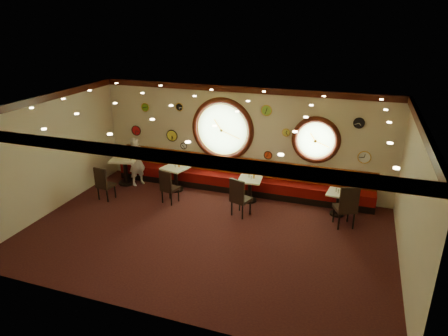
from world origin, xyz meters
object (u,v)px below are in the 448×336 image
table_c (250,187)px  condiment_c_salt (249,176)px  condiment_a_salt (124,155)px  waiter (137,161)px  chair_c (239,195)px  condiment_b_pepper (175,166)px  condiment_b_salt (174,164)px  table_a (125,168)px  chair_d (347,204)px  table_b (176,176)px  condiment_d_pepper (338,191)px  condiment_a_pepper (124,157)px  condiment_b_bottle (179,164)px  condiment_c_bottle (254,175)px  table_d (338,201)px  chair_a (103,182)px  condiment_c_pepper (251,178)px  condiment_a_bottle (128,155)px  chair_b (168,185)px  condiment_d_salt (336,190)px

table_c → condiment_c_salt: condiment_c_salt is taller
condiment_a_salt → waiter: 0.50m
chair_c → condiment_b_pepper: size_ratio=6.80×
table_c → condiment_b_salt: (-2.46, 0.12, 0.38)m
waiter → table_a: bearing=134.1°
condiment_b_pepper → condiment_b_salt: bearing=127.7°
chair_d → table_b: bearing=148.1°
condiment_d_pepper → table_b: bearing=178.7°
condiment_c_salt → condiment_b_pepper: condiment_b_pepper is taller
condiment_a_pepper → condiment_b_bottle: bearing=3.0°
condiment_a_salt → condiment_c_bottle: 4.29m
condiment_b_salt → condiment_d_pepper: 4.93m
table_c → condiment_b_bottle: condiment_b_bottle is taller
condiment_d_pepper → condiment_c_bottle: size_ratio=0.57×
chair_c → condiment_c_bottle: chair_c is taller
chair_d → condiment_a_pepper: 6.86m
condiment_c_salt → condiment_b_bottle: 2.21m
table_d → chair_a: (-6.54, -1.28, 0.16)m
table_c → condiment_d_pepper: condiment_d_pepper is taller
table_d → chair_c: chair_c is taller
condiment_b_salt → condiment_a_pepper: condiment_a_pepper is taller
condiment_c_pepper → condiment_b_salt: bearing=176.8°
condiment_a_bottle → condiment_a_pepper: bearing=-121.6°
chair_d → condiment_b_salt: (-5.18, 0.81, 0.16)m
condiment_a_pepper → condiment_a_bottle: condiment_a_bottle is taller
chair_b → condiment_c_bottle: chair_b is taller
condiment_c_salt → condiment_a_bottle: size_ratio=0.66×
table_c → condiment_d_pepper: size_ratio=6.90×
table_b → condiment_d_pepper: 4.85m
condiment_c_pepper → condiment_a_pepper: bearing=-179.6°
chair_a → condiment_d_salt: 6.59m
chair_a → condiment_b_pepper: size_ratio=6.34×
chair_d → condiment_b_salt: bearing=147.1°
chair_c → chair_d: chair_d is taller
condiment_d_salt → waiter: (-6.13, 0.07, 0.05)m
chair_a → table_b: bearing=45.2°
table_c → condiment_d_salt: condiment_d_salt is taller
condiment_b_bottle → chair_a: bearing=-143.0°
chair_b → condiment_c_bottle: size_ratio=3.45×
table_a → condiment_c_pepper: (4.15, 0.03, 0.20)m
condiment_b_pepper → table_b: bearing=118.2°
condiment_b_bottle → condiment_c_pepper: bearing=-1.7°
condiment_b_salt → condiment_c_pepper: condiment_b_salt is taller
chair_c → condiment_a_pepper: (-4.08, 0.93, 0.30)m
condiment_d_pepper → condiment_c_bottle: 2.38m
chair_c → condiment_b_salt: (-2.43, 1.10, 0.20)m
table_c → condiment_c_bottle: (0.09, 0.07, 0.35)m
condiment_a_pepper → condiment_b_pepper: size_ratio=0.99×
chair_d → condiment_c_bottle: 2.74m
waiter → condiment_c_salt: bearing=-60.2°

